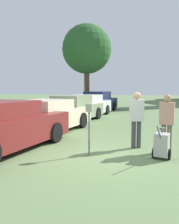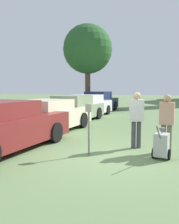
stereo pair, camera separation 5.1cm
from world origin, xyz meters
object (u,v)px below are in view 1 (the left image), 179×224
(parked_car_cream, at_px, (47,117))
(equipment_cart, at_px, (162,144))
(parked_car_maroon, at_px, (2,127))
(parking_meter, at_px, (89,120))
(person_supervisor, at_px, (167,120))
(parked_car_navy, at_px, (98,102))
(person_worker, at_px, (137,116))
(parked_car_white, at_px, (87,106))
(parked_car_sage, at_px, (73,109))

(parked_car_cream, height_order, equipment_cart, parked_car_cream)
(parked_car_maroon, height_order, parked_car_cream, parked_car_maroon)
(parked_car_cream, xyz_separation_m, parking_meter, (2.68, -3.12, 0.34))
(parked_car_maroon, height_order, person_supervisor, person_supervisor)
(parked_car_maroon, xyz_separation_m, person_supervisor, (4.81, 1.07, 0.27))
(parked_car_navy, relative_size, person_worker, 2.88)
(parked_car_white, bearing_deg, parking_meter, -66.84)
(parking_meter, bearing_deg, parked_car_cream, 130.70)
(parked_car_sage, relative_size, person_supervisor, 3.08)
(parked_car_navy, height_order, equipment_cart, parked_car_navy)
(parked_car_navy, relative_size, person_supervisor, 2.98)
(parking_meter, distance_m, person_supervisor, 2.31)
(parked_car_cream, height_order, parking_meter, parking_meter)
(parking_meter, bearing_deg, person_supervisor, 23.35)
(parking_meter, bearing_deg, parked_car_maroon, -176.69)
(parked_car_maroon, bearing_deg, person_supervisor, 20.00)
(person_worker, distance_m, equipment_cart, 1.44)
(parked_car_maroon, distance_m, person_supervisor, 4.93)
(parked_car_cream, xyz_separation_m, parked_car_sage, (-0.00, 3.53, 0.02))
(parked_car_sage, relative_size, equipment_cart, 5.25)
(person_worker, bearing_deg, person_supervisor, 143.05)
(parked_car_sage, xyz_separation_m, parked_car_navy, (0.00, 6.40, 0.06))
(parking_meter, xyz_separation_m, equipment_cart, (1.98, 0.17, -0.62))
(person_supervisor, bearing_deg, parked_car_cream, -16.33)
(parked_car_navy, relative_size, equipment_cart, 5.08)
(parked_car_white, height_order, parking_meter, parking_meter)
(person_worker, height_order, equipment_cart, person_worker)
(parked_car_cream, distance_m, parked_car_navy, 9.93)
(parked_car_white, distance_m, person_worker, 9.19)
(parked_car_white, bearing_deg, parked_car_sage, -82.60)
(parked_car_sage, xyz_separation_m, parked_car_white, (0.00, 2.87, -0.00))
(parked_car_white, height_order, person_worker, person_worker)
(parking_meter, height_order, person_supervisor, person_supervisor)
(parked_car_navy, xyz_separation_m, parking_meter, (2.68, -13.05, 0.26))
(parked_car_maroon, distance_m, parked_car_white, 9.68)
(parked_car_white, bearing_deg, equipment_cart, -56.10)
(equipment_cart, bearing_deg, parked_car_sage, 136.46)
(person_supervisor, bearing_deg, person_worker, -10.15)
(parked_car_sage, xyz_separation_m, parking_meter, (2.68, -6.65, 0.32))
(parked_car_white, bearing_deg, parked_car_navy, 97.44)
(parked_car_maroon, xyz_separation_m, parked_car_navy, (-0.00, 13.21, 0.04))
(parked_car_navy, height_order, person_worker, person_worker)
(person_supervisor, distance_m, equipment_cart, 0.97)
(parked_car_navy, relative_size, parking_meter, 3.50)
(parked_car_maroon, height_order, person_worker, person_worker)
(person_supervisor, xyz_separation_m, equipment_cart, (-0.15, -0.75, -0.59))
(equipment_cart, bearing_deg, parked_car_navy, 120.64)
(parked_car_cream, distance_m, person_worker, 4.36)
(parked_car_cream, bearing_deg, parked_car_navy, 97.43)
(parked_car_white, relative_size, person_supervisor, 2.97)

